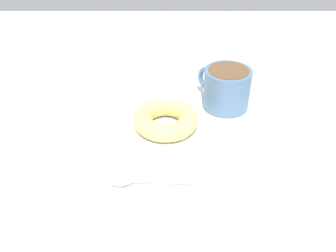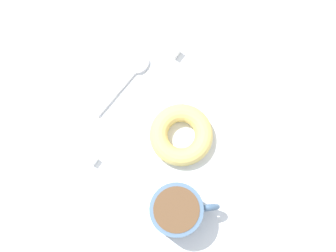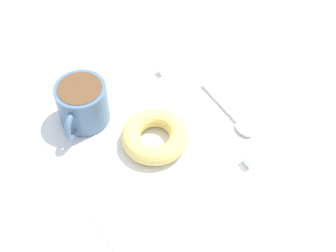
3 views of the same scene
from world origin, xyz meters
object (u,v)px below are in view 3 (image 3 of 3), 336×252
Objects in this scene: spoon at (237,121)px; donut at (155,136)px; sugar_cube at (251,159)px; sugar_cube_extra at (163,70)px; coffee_cup at (82,103)px.

donut is at bearing 72.19° from spoon.
sugar_cube is (-11.40, -9.77, -0.60)cm from donut.
sugar_cube_extra is (16.08, 3.59, 0.33)cm from spoon.
spoon is at bearing -107.81° from donut.
coffee_cup reaches higher than spoon.
coffee_cup is 0.70× the size of spoon.
sugar_cube_extra is (1.43, -16.22, -2.93)cm from coffee_cup.
coffee_cup is 0.90× the size of donut.
spoon is (-4.20, -13.07, -1.10)cm from donut.
coffee_cup is 24.86cm from spoon.
sugar_cube_extra is (23.29, 0.28, -0.17)cm from sugar_cube.
donut is 15.03cm from sugar_cube.
donut is 7.16× the size of sugar_cube_extra.
donut is at bearing 141.41° from sugar_cube_extra.
sugar_cube reaches higher than spoon.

